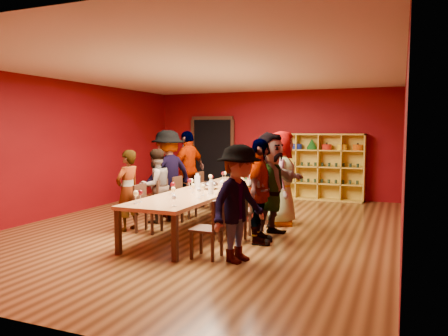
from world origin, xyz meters
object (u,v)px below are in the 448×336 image
at_px(spittoon_bowl, 210,185).
at_px(shelving_unit, 319,164).
at_px(chair_person_right_2, 248,207).
at_px(person_right_2, 270,184).
at_px(chair_person_left_2, 167,199).
at_px(chair_person_right_1, 237,212).
at_px(chair_person_right_3, 264,199).
at_px(chair_person_left_3, 182,195).
at_px(person_right_1, 259,191).
at_px(chair_person_left_1, 145,206).
at_px(chair_person_right_0, 212,225).
at_px(person_right_3, 281,178).
at_px(chair_person_left_4, 204,188).
at_px(person_left_1, 128,190).
at_px(person_left_2, 156,186).
at_px(person_right_0, 239,204).
at_px(person_left_3, 168,174).
at_px(wine_bottle, 246,175).
at_px(tasting_table, 206,192).
at_px(person_left_4, 188,169).

bearing_deg(spittoon_bowl, shelving_unit, 72.25).
distance_m(chair_person_right_2, person_right_2, 0.59).
relative_size(chair_person_left_2, chair_person_right_1, 1.00).
bearing_deg(chair_person_right_3, person_right_2, -68.02).
bearing_deg(chair_person_left_3, person_right_1, -33.38).
bearing_deg(chair_person_left_1, chair_person_right_0, -30.22).
xyz_separation_m(chair_person_right_2, person_right_3, (0.34, 1.00, 0.44)).
height_order(person_right_1, spittoon_bowl, person_right_1).
bearing_deg(chair_person_left_2, chair_person_left_4, 90.00).
bearing_deg(chair_person_left_3, person_left_1, -104.29).
height_order(shelving_unit, person_left_2, shelving_unit).
bearing_deg(person_right_1, shelving_unit, -8.84).
relative_size(person_right_2, spittoon_bowl, 5.97).
bearing_deg(chair_person_right_0, chair_person_right_3, 90.00).
xyz_separation_m(shelving_unit, chair_person_right_0, (-0.49, -6.13, -0.49)).
bearing_deg(shelving_unit, chair_person_left_4, -133.08).
height_order(person_right_0, chair_person_right_1, person_right_0).
distance_m(chair_person_left_3, chair_person_right_2, 2.02).
relative_size(person_left_3, person_right_0, 1.12).
height_order(chair_person_right_1, wine_bottle, wine_bottle).
height_order(chair_person_left_3, wine_bottle, wine_bottle).
height_order(person_left_2, chair_person_right_3, person_left_2).
height_order(chair_person_right_3, wine_bottle, wine_bottle).
xyz_separation_m(person_left_3, person_right_0, (2.59, -2.53, -0.10)).
xyz_separation_m(person_left_3, chair_person_right_2, (2.16, -0.87, -0.45)).
height_order(tasting_table, chair_person_left_3, chair_person_left_3).
bearing_deg(person_right_3, chair_person_right_1, 154.83).
xyz_separation_m(chair_person_left_1, spittoon_bowl, (0.95, 0.85, 0.33)).
relative_size(chair_person_left_2, person_left_2, 0.59).
bearing_deg(person_left_3, person_right_3, 116.81).
relative_size(shelving_unit, chair_person_right_0, 2.70).
xyz_separation_m(tasting_table, chair_person_left_4, (-0.91, 1.85, -0.20)).
distance_m(person_left_3, wine_bottle, 1.82).
height_order(tasting_table, person_right_1, person_right_1).
bearing_deg(tasting_table, person_left_3, 150.22).
bearing_deg(chair_person_right_0, wine_bottle, 101.79).
bearing_deg(chair_person_right_2, chair_person_right_3, 90.00).
xyz_separation_m(chair_person_left_3, chair_person_left_4, (0.00, 1.13, 0.00)).
xyz_separation_m(tasting_table, wine_bottle, (0.14, 1.89, 0.16)).
xyz_separation_m(shelving_unit, spittoon_bowl, (-1.35, -4.22, -0.16)).
height_order(chair_person_left_4, person_right_1, person_right_1).
relative_size(person_left_2, person_right_1, 0.86).
height_order(person_left_4, chair_person_right_1, person_left_4).
bearing_deg(person_right_1, person_left_2, 64.19).
distance_m(shelving_unit, chair_person_right_0, 6.17).
bearing_deg(person_right_0, person_left_4, 53.27).
height_order(person_left_2, chair_person_right_1, person_left_2).
bearing_deg(person_left_1, chair_person_left_4, 179.73).
relative_size(person_left_1, person_left_4, 0.81).
distance_m(tasting_table, chair_person_left_1, 1.20).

